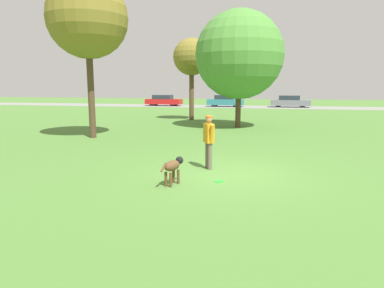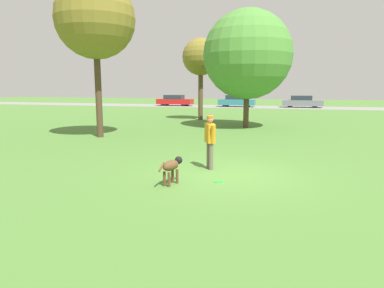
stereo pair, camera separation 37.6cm
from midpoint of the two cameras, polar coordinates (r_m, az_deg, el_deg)
The scene contains 11 objects.
ground_plane at distance 9.81m, azimuth 4.56°, elevation -4.92°, with size 120.00×120.00×0.00m, color #4C7A33.
far_road_strip at distance 42.41m, azimuth 11.19°, elevation 6.07°, with size 120.00×6.00×0.01m.
person at distance 10.16m, azimuth 1.75°, elevation 1.02°, with size 0.41×0.62×1.60m.
dog at distance 8.62m, azimuth -4.40°, elevation -3.76°, with size 0.43×0.96×0.67m.
frisbee at distance 8.96m, azimuth 3.38°, elevation -6.24°, with size 0.25×0.25×0.02m.
tree_far_left at distance 25.58m, azimuth -0.51°, elevation 14.20°, with size 2.68×2.68×5.92m.
tree_mid_center at distance 20.90m, azimuth 7.36°, elevation 14.51°, with size 5.18×5.18×6.88m.
tree_near_left at distance 17.44m, azimuth -17.66°, elevation 19.37°, with size 3.73×3.73×7.44m.
parked_car_red at distance 44.38m, azimuth -5.01°, elevation 7.24°, with size 4.61×1.87×1.40m.
parked_car_teal at distance 42.46m, azimuth 5.32°, elevation 7.15°, with size 4.46×1.83×1.43m.
parked_car_grey at distance 42.79m, azimuth 15.75°, elevation 6.83°, with size 4.60×1.78×1.40m.
Camera 1 is at (1.19, -9.44, 2.44)m, focal length 32.00 mm.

